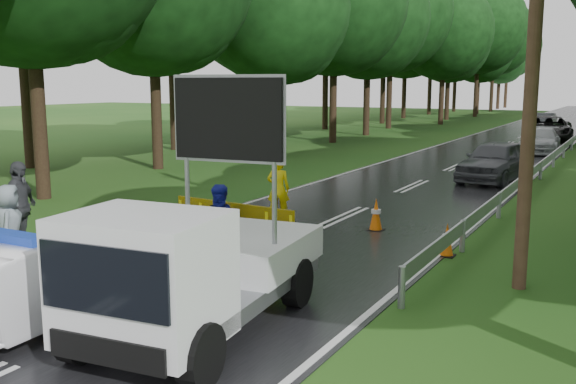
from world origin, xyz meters
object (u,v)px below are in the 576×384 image
Objects in this scene: civilian at (222,227)px; queue_car_second at (540,140)px; officer at (278,189)px; queue_car_fourth at (541,124)px; queue_car_first at (495,161)px; queue_car_third at (548,130)px; barrier at (233,217)px; police_sedan at (20,289)px; work_truck at (191,270)px.

queue_car_second is (2.51, 25.31, -0.18)m from civilian.
queue_car_fourth is (2.24, 33.00, -0.07)m from officer.
queue_car_first reaches higher than queue_car_second.
barrier is at bearing -100.79° from queue_car_third.
queue_car_third is (2.16, 31.31, -0.02)m from civilian.
barrier is 4.18m from officer.
police_sedan is 0.86× the size of work_truck.
civilian reaches higher than officer.
civilian is 0.36× the size of queue_car_fourth.
queue_car_first is (2.39, 14.21, -0.07)m from civilian.
barrier is 0.66× the size of queue_car_second.
officer is at bearing -103.99° from queue_car_third.
civilian is 14.41m from queue_car_first.
barrier is at bearing 60.08° from civilian.
officer is 10.39m from queue_car_first.
work_truck is at bearing -89.67° from queue_car_fourth.
officer is at bearing 67.46° from civilian.
queue_car_third is at bearing -95.92° from police_sedan.
civilian is 0.37× the size of queue_car_first.
barrier is at bearing -92.17° from queue_car_fourth.
police_sedan is 2.53m from work_truck.
barrier is 0.51m from civilian.
queue_car_first is (0.80, 17.29, -0.24)m from work_truck.
queue_car_first is at bearing -133.14° from officer.
queue_car_first is at bearing -87.02° from queue_car_fourth.
work_truck is at bearing -97.58° from queue_car_third.
queue_car_fourth is (-1.58, 12.19, 0.11)m from queue_car_second.
queue_car_first is (3.69, 9.71, -0.07)m from officer.
queue_car_fourth is at bearing 93.52° from barrier.
queue_car_third is at bearing -79.43° from queue_car_fourth.
police_sedan is 18.64m from queue_car_first.
queue_car_fourth is at bearing 84.97° from work_truck.
work_truck is 17.31m from queue_car_first.
queue_car_fourth reaches higher than barrier.
work_truck is at bearing 88.58° from officer.
barrier is at bearing 84.72° from officer.
police_sedan is 0.92× the size of queue_car_second.
barrier is 1.78× the size of officer.
work_truck is 3.95m from barrier.
police_sedan is at bearing -101.19° from queue_car_third.
civilian is (0.66, 4.18, 0.16)m from police_sedan.
civilian is 37.51m from queue_car_fourth.
barrier is 13.93m from queue_car_first.
civilian is at bearing 83.83° from officer.
work_truck is 1.07× the size of queue_car_second.
queue_car_first reaches higher than police_sedan.
queue_car_second is at bearing -83.22° from queue_car_fourth.
police_sedan is 4.72m from barrier.
civilian reaches higher than queue_car_second.
queue_car_fourth is (1.60, 41.67, 0.08)m from police_sedan.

